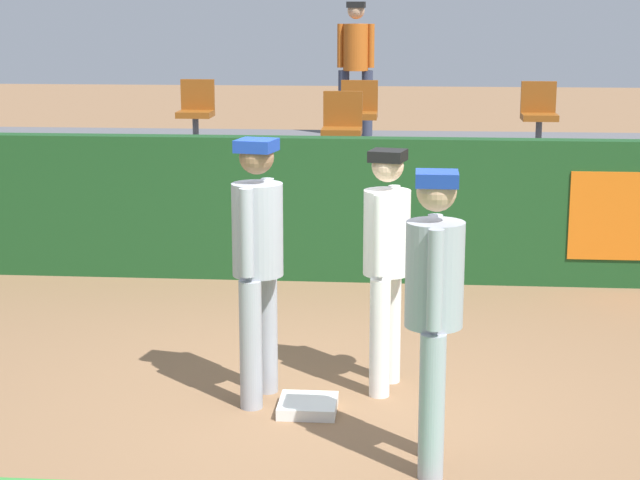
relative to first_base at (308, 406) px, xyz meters
name	(u,v)px	position (x,y,z in m)	size (l,w,h in m)	color
ground_plane	(313,402)	(0.02, 0.18, -0.04)	(60.00, 60.00, 0.00)	#846042
first_base	(308,406)	(0.00, 0.00, 0.00)	(0.40, 0.40, 0.08)	white
player_fielder_home	(387,253)	(0.53, 0.51, 0.98)	(0.43, 0.53, 1.77)	white
player_runner_visitor	(258,252)	(-0.37, 0.20, 1.04)	(0.42, 0.52, 1.87)	#9EA3AD
player_coach_visitor	(434,300)	(0.83, -0.83, 1.02)	(0.35, 0.51, 1.82)	#9EA3AD
field_wall	(346,209)	(0.04, 3.64, 0.69)	(18.00, 0.26, 1.47)	#19471E
bleacher_platform	(357,191)	(0.02, 6.21, 0.44)	(18.00, 4.80, 0.96)	#59595E
seat_back_left	(196,108)	(-2.13, 6.88, 1.39)	(0.44, 0.44, 0.84)	#4C4C51
seat_back_center	(359,109)	(0.01, 6.88, 1.40)	(0.48, 0.44, 0.84)	#4C4C51
seat_front_center	(342,125)	(-0.09, 5.08, 1.39)	(0.45, 0.44, 0.84)	#4C4C51
seat_back_right	(539,111)	(2.32, 6.88, 1.39)	(0.45, 0.44, 0.84)	#4C4C51
spectator_hooded	(356,59)	(-0.09, 7.97, 1.99)	(0.52, 0.36, 1.84)	#33384C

